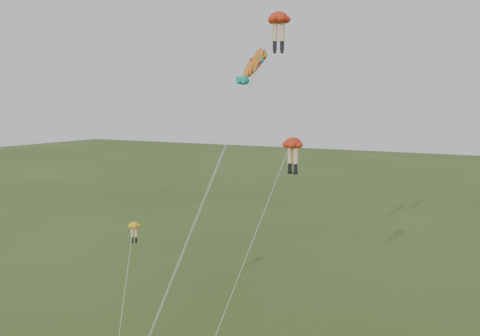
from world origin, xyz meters
The scene contains 4 objects.
legs_kite_red_high centered at (3.22, 7.40, 20.94)m, with size 6.11×10.40×21.82m.
legs_kite_red_mid centered at (4.81, 6.38, 12.94)m, with size 2.71×10.11×13.70m.
legs_kite_yellow centered at (-5.28, 2.66, 7.01)m, with size 3.76×6.43×7.76m.
fish_kite centered at (1.55, 7.39, 18.40)m, with size 3.28×11.92×19.86m.
Camera 1 is at (18.33, -25.11, 15.92)m, focal length 40.00 mm.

